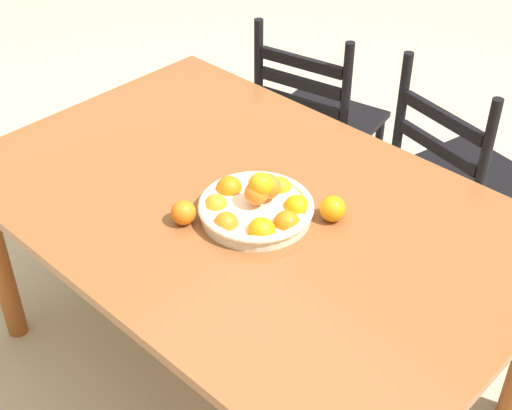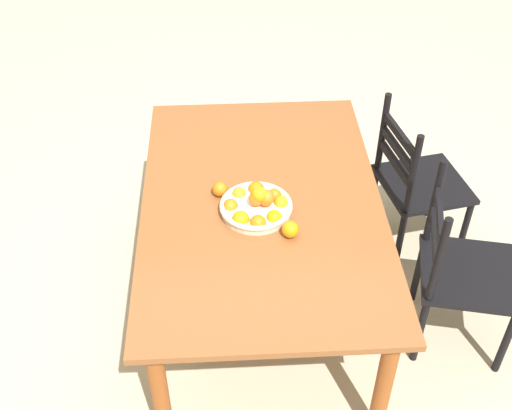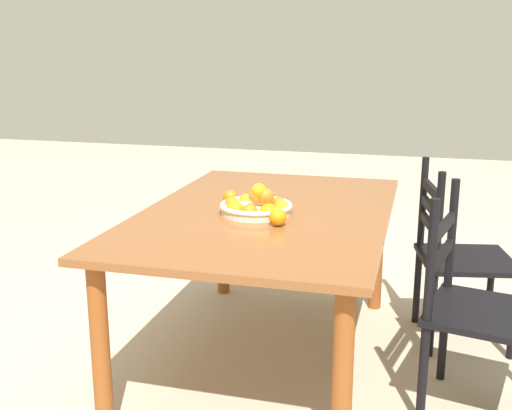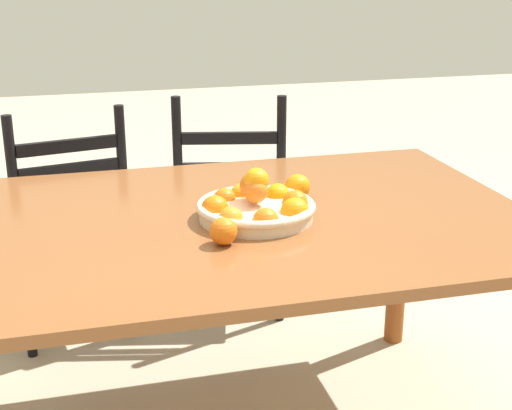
{
  "view_description": "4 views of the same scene",
  "coord_description": "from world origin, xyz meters",
  "px_view_note": "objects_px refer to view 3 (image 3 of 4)",
  "views": [
    {
      "loc": [
        1.17,
        -1.19,
        1.98
      ],
      "look_at": [
        0.07,
        -0.03,
        0.77
      ],
      "focal_mm": 50.83,
      "sensor_mm": 36.0,
      "label": 1
    },
    {
      "loc": [
        2.23,
        -0.15,
        2.65
      ],
      "look_at": [
        0.07,
        -0.03,
        0.77
      ],
      "focal_mm": 45.69,
      "sensor_mm": 36.0,
      "label": 2
    },
    {
      "loc": [
        2.66,
        0.67,
        1.45
      ],
      "look_at": [
        0.07,
        -0.03,
        0.77
      ],
      "focal_mm": 43.96,
      "sensor_mm": 36.0,
      "label": 3
    },
    {
      "loc": [
        -0.41,
        -1.86,
        1.43
      ],
      "look_at": [
        0.07,
        -0.03,
        0.77
      ],
      "focal_mm": 52.04,
      "sensor_mm": 36.0,
      "label": 4
    }
  ],
  "objects_px": {
    "fruit_bowl": "(256,206)",
    "orange_loose_1": "(230,198)",
    "chair_near_window": "(457,257)",
    "chair_by_cabinet": "(477,311)",
    "dining_table": "(266,229)",
    "orange_loose_0": "(278,217)"
  },
  "relations": [
    {
      "from": "chair_by_cabinet",
      "to": "fruit_bowl",
      "type": "xyz_separation_m",
      "value": [
        -0.14,
        -0.94,
        0.33
      ]
    },
    {
      "from": "chair_by_cabinet",
      "to": "fruit_bowl",
      "type": "relative_size",
      "value": 2.83
    },
    {
      "from": "dining_table",
      "to": "chair_by_cabinet",
      "type": "height_order",
      "value": "chair_by_cabinet"
    },
    {
      "from": "dining_table",
      "to": "chair_by_cabinet",
      "type": "relative_size",
      "value": 1.82
    },
    {
      "from": "chair_by_cabinet",
      "to": "dining_table",
      "type": "bearing_deg",
      "value": 89.84
    },
    {
      "from": "orange_loose_1",
      "to": "chair_near_window",
      "type": "bearing_deg",
      "value": 110.1
    },
    {
      "from": "dining_table",
      "to": "chair_near_window",
      "type": "bearing_deg",
      "value": 117.13
    },
    {
      "from": "chair_near_window",
      "to": "fruit_bowl",
      "type": "xyz_separation_m",
      "value": [
        0.51,
        -0.89,
        0.33
      ]
    },
    {
      "from": "chair_near_window",
      "to": "chair_by_cabinet",
      "type": "xyz_separation_m",
      "value": [
        0.65,
        0.05,
        -0.01
      ]
    },
    {
      "from": "chair_near_window",
      "to": "orange_loose_1",
      "type": "relative_size",
      "value": 12.95
    },
    {
      "from": "orange_loose_0",
      "to": "fruit_bowl",
      "type": "bearing_deg",
      "value": -139.87
    },
    {
      "from": "dining_table",
      "to": "chair_by_cabinet",
      "type": "distance_m",
      "value": 0.96
    },
    {
      "from": "chair_near_window",
      "to": "orange_loose_1",
      "type": "distance_m",
      "value": 1.16
    },
    {
      "from": "chair_by_cabinet",
      "to": "chair_near_window",
      "type": "bearing_deg",
      "value": 17.23
    },
    {
      "from": "dining_table",
      "to": "chair_near_window",
      "type": "xyz_separation_m",
      "value": [
        -0.44,
        0.86,
        -0.2
      ]
    },
    {
      "from": "fruit_bowl",
      "to": "orange_loose_0",
      "type": "height_order",
      "value": "fruit_bowl"
    },
    {
      "from": "chair_near_window",
      "to": "fruit_bowl",
      "type": "relative_size",
      "value": 2.79
    },
    {
      "from": "chair_by_cabinet",
      "to": "fruit_bowl",
      "type": "height_order",
      "value": "chair_by_cabinet"
    },
    {
      "from": "chair_near_window",
      "to": "orange_loose_0",
      "type": "xyz_separation_m",
      "value": [
        0.67,
        -0.75,
        0.33
      ]
    },
    {
      "from": "fruit_bowl",
      "to": "orange_loose_1",
      "type": "xyz_separation_m",
      "value": [
        -0.13,
        -0.16,
        -0.0
      ]
    },
    {
      "from": "fruit_bowl",
      "to": "orange_loose_1",
      "type": "height_order",
      "value": "fruit_bowl"
    },
    {
      "from": "chair_by_cabinet",
      "to": "orange_loose_1",
      "type": "distance_m",
      "value": 1.18
    }
  ]
}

